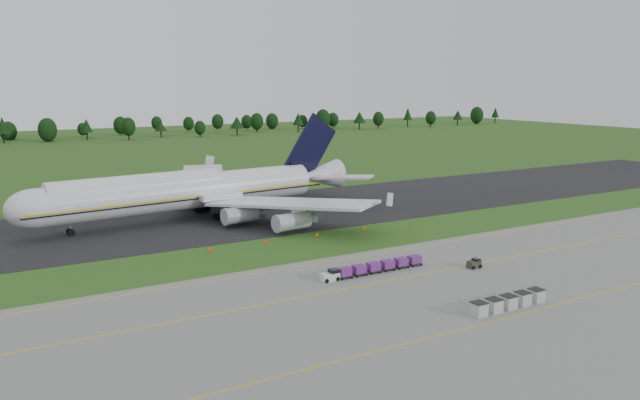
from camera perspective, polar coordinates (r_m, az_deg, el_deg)
ground at (r=105.40m, az=0.06°, el=-4.03°), size 600.00×600.00×0.00m
apron at (r=79.14m, az=12.66°, el=-9.33°), size 300.00×52.00×0.06m
taxiway at (r=129.74m, az=-6.15°, el=-1.27°), size 300.00×40.00×0.08m
apron_markings at (r=84.10m, az=9.40°, el=-7.97°), size 300.00×30.20×0.01m
tree_line at (r=312.43m, az=-21.53°, el=6.18°), size 525.63×21.33×11.82m
aircraft at (r=126.10m, az=-11.75°, el=0.87°), size 71.94×69.49×20.14m
baggage_train at (r=89.45m, az=4.75°, el=-6.19°), size 16.85×1.53×1.47m
utility_cart at (r=94.40m, az=13.90°, el=-5.74°), size 1.98×1.37×1.08m
uld_row at (r=79.03m, az=16.86°, el=-8.91°), size 11.26×1.66×1.64m
edge_markers at (r=107.88m, az=-2.57°, el=-3.54°), size 30.26×0.30×0.60m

